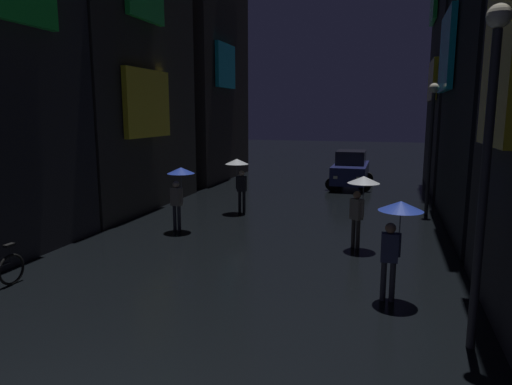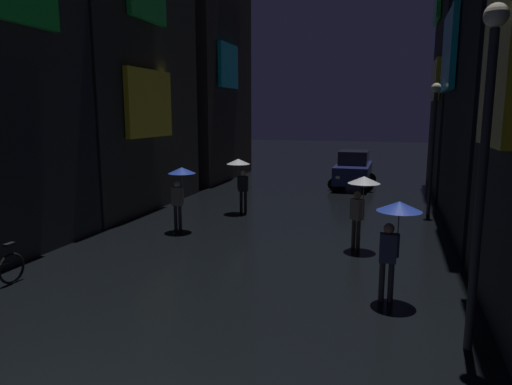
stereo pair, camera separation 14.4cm
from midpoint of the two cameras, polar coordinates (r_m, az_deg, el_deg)
name	(u,v)px [view 1 (the left image)]	position (r m, az deg, el deg)	size (l,w,h in m)	color
building_left_mid	(107,20)	(20.24, -18.32, 19.76)	(4.25, 7.68, 14.97)	#33302D
building_left_far	(196,20)	(28.14, -7.66, 20.55)	(4.25, 7.25, 18.18)	#2D2826
pedestrian_midstreet_left_clear	(238,171)	(17.65, -2.44, 2.76)	(0.90, 0.90, 2.12)	black
pedestrian_midstreet_centre_blue	(397,223)	(9.68, 16.81, -3.65)	(0.90, 0.90, 2.12)	#2D2D38
pedestrian_near_crossing_clear	(361,192)	(13.21, 12.72, 0.09)	(0.90, 0.90, 2.12)	#38332D
pedestrian_foreground_left_blue	(179,181)	(15.13, -9.82, 1.42)	(0.90, 0.90, 2.12)	#2D2D38
car_distant	(351,170)	(24.48, 11.58, 2.83)	(2.26, 4.15, 1.92)	navy
streetlamp_right_near	(488,142)	(7.91, 26.54, 5.62)	(0.36, 0.36, 5.46)	#2D2D33
streetlamp_right_far	(431,133)	(18.39, 20.84, 7.01)	(0.36, 0.36, 4.95)	#2D2D33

